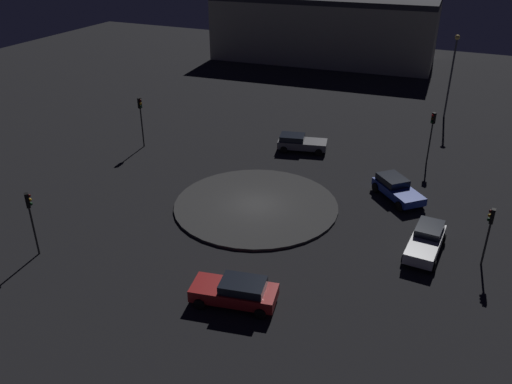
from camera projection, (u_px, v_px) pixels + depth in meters
ground_plane at (256, 206)px, 37.61m from camera, size 116.57×116.57×0.00m
roundabout_island at (256, 205)px, 37.57m from camera, size 11.67×11.67×0.18m
car_grey at (300, 142)px, 46.40m from camera, size 4.55×2.84×1.40m
car_red at (236, 291)px, 27.80m from camera, size 4.79×2.74×1.45m
car_blue at (397, 188)px, 38.42m from camera, size 4.32×4.39×1.42m
car_silver at (426, 241)px, 32.17m from camera, size 2.15×4.58×1.42m
traffic_light_southeast at (141, 113)px, 46.05m from camera, size 0.39×0.36×4.49m
traffic_light_northeast at (30, 211)px, 30.91m from camera, size 0.38×0.39×4.16m
traffic_light_west at (490, 225)px, 30.05m from camera, size 0.37×0.31×3.75m
traffic_light_southwest at (432, 128)px, 42.80m from camera, size 0.38×0.39×4.42m
streetlamp_south at (452, 67)px, 52.21m from camera, size 0.48×0.48×8.33m
store_building at (324, 28)px, 74.96m from camera, size 31.36×13.29×8.89m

